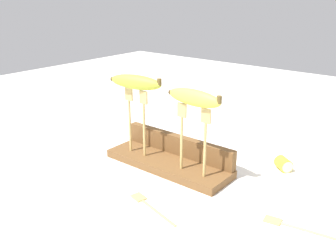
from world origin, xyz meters
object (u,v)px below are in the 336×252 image
at_px(fork_stand_left, 137,116).
at_px(fork_stand_right, 193,134).
at_px(banana_raised_left, 136,82).
at_px(banana_raised_right, 194,98).
at_px(fork_fallen_near, 297,227).
at_px(fork_fallen_far, 148,204).
at_px(banana_chunk_near, 284,164).

relative_size(fork_stand_left, fork_stand_right, 1.06).
bearing_deg(banana_raised_left, banana_raised_right, 0.00).
xyz_separation_m(fork_fallen_near, fork_fallen_far, (-0.30, -0.13, 0.00)).
distance_m(banana_raised_right, fork_fallen_near, 0.37).
height_order(banana_raised_right, fork_fallen_near, banana_raised_right).
bearing_deg(banana_raised_left, fork_fallen_near, -4.07).
xyz_separation_m(banana_raised_left, fork_fallen_far, (0.18, -0.16, -0.23)).
bearing_deg(fork_stand_right, banana_raised_right, 176.56).
bearing_deg(fork_stand_left, banana_raised_left, -170.42).
relative_size(banana_raised_left, fork_fallen_near, 0.86).
bearing_deg(fork_stand_left, banana_chunk_near, 29.82).
height_order(fork_fallen_near, banana_chunk_near, banana_chunk_near).
bearing_deg(banana_raised_right, fork_fallen_near, -6.74).
bearing_deg(fork_fallen_far, banana_chunk_near, 64.98).
bearing_deg(fork_stand_right, fork_fallen_far, -93.13).
relative_size(fork_stand_right, fork_fallen_far, 1.11).
height_order(fork_fallen_near, fork_fallen_far, same).
height_order(fork_stand_left, banana_chunk_near, fork_stand_left).
height_order(fork_fallen_far, banana_chunk_near, banana_chunk_near).
bearing_deg(banana_chunk_near, fork_stand_right, -128.52).
distance_m(fork_fallen_far, banana_chunk_near, 0.41).
bearing_deg(banana_raised_right, banana_chunk_near, 51.47).
distance_m(fork_stand_right, fork_fallen_far, 0.21).
distance_m(banana_raised_left, fork_fallen_far, 0.34).
height_order(fork_stand_left, fork_fallen_far, fork_stand_left).
bearing_deg(fork_fallen_far, fork_stand_left, 138.55).
bearing_deg(banana_raised_left, fork_stand_right, 0.00).
distance_m(fork_stand_left, fork_fallen_far, 0.28).
xyz_separation_m(fork_stand_right, banana_raised_left, (-0.19, -0.00, 0.10)).
distance_m(fork_stand_right, banana_raised_right, 0.09).
xyz_separation_m(fork_stand_left, fork_fallen_near, (0.49, -0.03, -0.13)).
bearing_deg(fork_stand_left, fork_stand_right, -0.00).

